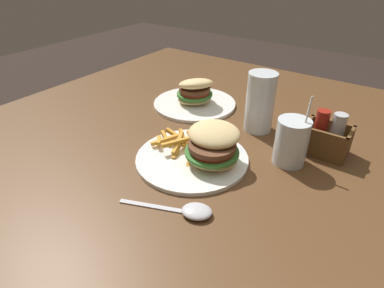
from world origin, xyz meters
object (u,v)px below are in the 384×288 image
(meal_plate_near, at_px, (203,151))
(juice_glass, at_px, (291,143))
(beer_glass, at_px, (260,104))
(condiment_caddy, at_px, (326,138))
(meal_plate_far, at_px, (195,97))
(spoon, at_px, (193,211))

(meal_plate_near, xyz_separation_m, juice_glass, (0.17, 0.12, 0.02))
(beer_glass, distance_m, juice_glass, 0.17)
(juice_glass, relative_size, condiment_caddy, 1.55)
(condiment_caddy, bearing_deg, meal_plate_far, 174.09)
(meal_plate_near, xyz_separation_m, beer_glass, (0.03, 0.23, 0.04))
(juice_glass, relative_size, meal_plate_far, 0.64)
(spoon, height_order, meal_plate_far, meal_plate_far)
(beer_glass, height_order, meal_plate_far, beer_glass)
(beer_glass, xyz_separation_m, condiment_caddy, (0.19, -0.01, -0.04))
(meal_plate_far, bearing_deg, meal_plate_near, -51.98)
(beer_glass, xyz_separation_m, spoon, (0.05, -0.38, -0.07))
(juice_glass, bearing_deg, beer_glass, 140.76)
(spoon, relative_size, condiment_caddy, 1.71)
(condiment_caddy, bearing_deg, beer_glass, 175.58)
(spoon, height_order, condiment_caddy, condiment_caddy)
(juice_glass, bearing_deg, meal_plate_near, -144.23)
(meal_plate_near, bearing_deg, beer_glass, 81.28)
(beer_glass, xyz_separation_m, meal_plate_far, (-0.24, 0.03, -0.05))
(juice_glass, height_order, spoon, juice_glass)
(meal_plate_far, bearing_deg, condiment_caddy, -5.91)
(meal_plate_near, bearing_deg, juice_glass, 35.77)
(juice_glass, xyz_separation_m, condiment_caddy, (0.06, 0.09, -0.01))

